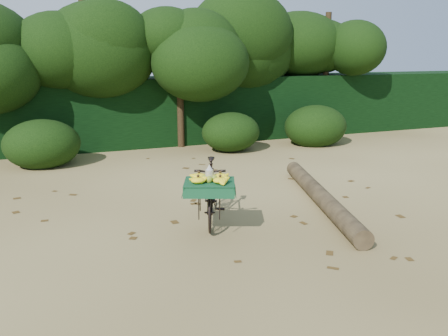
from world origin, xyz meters
name	(u,v)px	position (x,y,z in m)	size (l,w,h in m)	color
ground	(246,208)	(0.00, 0.00, 0.00)	(80.00, 80.00, 0.00)	tan
vendor_bicycle	(211,191)	(-0.76, -0.40, 0.48)	(1.13, 1.74, 0.94)	black
fallen_log	(320,196)	(1.23, -0.26, 0.14)	(0.28, 0.28, 3.89)	brown
hedge_backdrop	(154,110)	(0.00, 6.30, 0.90)	(26.00, 1.80, 1.80)	black
tree_row	(135,71)	(-0.65, 5.50, 2.00)	(14.50, 2.00, 4.00)	black
bush_clumps	(193,137)	(0.50, 4.30, 0.45)	(8.80, 1.70, 0.90)	black
leaf_litter	(231,197)	(0.00, 0.65, 0.01)	(7.00, 7.30, 0.01)	#4A3313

